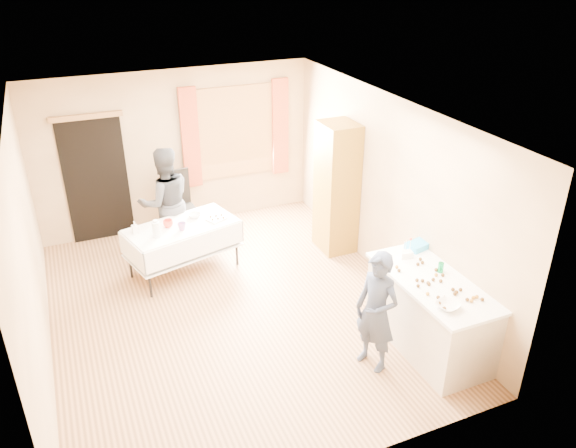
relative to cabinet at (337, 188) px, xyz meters
name	(u,v)px	position (x,y,z in m)	size (l,w,h in m)	color
floor	(234,309)	(-1.99, -0.96, -1.02)	(4.50, 5.50, 0.02)	#9E7047
ceiling	(223,114)	(-1.99, -0.96, 1.60)	(4.50, 5.50, 0.02)	white
wall_back	(177,150)	(-1.99, 1.80, 0.29)	(4.50, 0.02, 2.60)	tan
wall_front	(333,359)	(-1.99, -3.72, 0.29)	(4.50, 0.02, 2.60)	tan
wall_left	(28,256)	(-4.25, -0.96, 0.29)	(0.02, 5.50, 2.60)	tan
wall_right	(388,191)	(0.27, -0.96, 0.29)	(0.02, 5.50, 2.60)	tan
window_frame	(236,132)	(-0.99, 1.76, 0.49)	(1.32, 0.06, 1.52)	olive
window_pane	(236,132)	(-0.99, 1.74, 0.49)	(1.20, 0.02, 1.40)	white
curtain_left	(190,138)	(-1.77, 1.71, 0.49)	(0.28, 0.06, 1.65)	#AE4327
curtain_right	(280,127)	(-0.21, 1.71, 0.49)	(0.28, 0.06, 1.65)	#AE4327
doorway	(96,180)	(-3.29, 1.77, -0.01)	(0.95, 0.04, 2.00)	black
door_lintel	(86,117)	(-3.29, 1.74, 1.01)	(1.05, 0.06, 0.08)	olive
cabinet	(337,188)	(0.00, 0.00, 0.00)	(0.50, 0.60, 2.02)	brown
counter	(430,313)	(-0.10, -2.57, -0.55)	(0.80, 1.68, 0.91)	beige
party_table	(183,244)	(-2.34, 0.21, -0.56)	(1.70, 1.17, 0.75)	black
chair	(182,219)	(-2.12, 1.25, -0.67)	(0.50, 0.50, 1.11)	black
girl	(377,312)	(-0.87, -2.63, -0.29)	(0.51, 0.61, 1.44)	#232B42
woman	(166,202)	(-2.42, 0.85, -0.16)	(0.86, 0.69, 1.70)	black
soda_can	(441,267)	(0.07, -2.46, -0.04)	(0.07, 0.07, 0.12)	#087739
mixing_bowl	(448,306)	(-0.31, -3.08, -0.07)	(0.29, 0.29, 0.06)	white
foam_block	(406,254)	(-0.11, -2.02, -0.06)	(0.15, 0.10, 0.08)	white
blue_basket	(418,245)	(0.16, -1.89, -0.06)	(0.30, 0.20, 0.08)	#279ADE
pitcher	(156,229)	(-2.72, 0.00, -0.15)	(0.11, 0.11, 0.22)	silver
cup_red	(168,224)	(-2.52, 0.23, -0.20)	(0.19, 0.19, 0.11)	red
cup_rainbow	(182,226)	(-2.37, 0.07, -0.20)	(0.13, 0.13, 0.11)	red
small_bowl	(194,216)	(-2.11, 0.39, -0.23)	(0.24, 0.24, 0.06)	white
pastry_tray	(217,219)	(-1.82, 0.19, -0.25)	(0.28, 0.20, 0.02)	white
bottle	(135,227)	(-2.98, 0.22, -0.17)	(0.09, 0.09, 0.18)	white
cake_balls	(440,285)	(-0.13, -2.71, -0.08)	(0.53, 1.01, 0.04)	#3F2314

